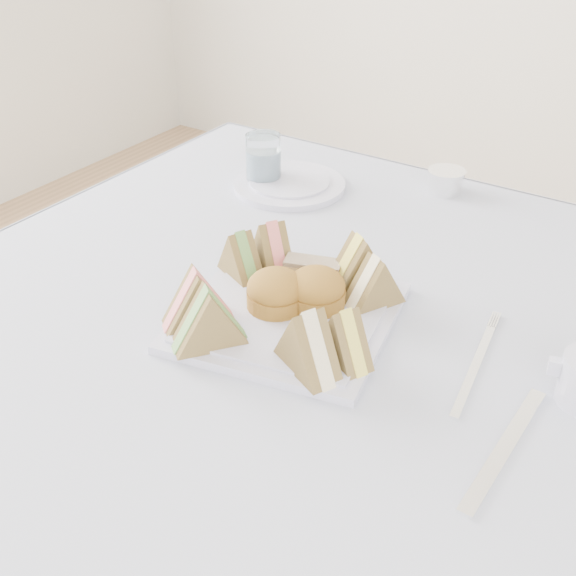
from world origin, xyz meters
The scene contains 19 objects.
table centered at (0.00, 0.00, 0.37)m, with size 0.90×0.90×0.74m, color brown.
tablecloth centered at (0.00, 0.00, 0.74)m, with size 1.02×1.02×0.01m, color #ABB2C7.
serving_plate centered at (0.01, -0.05, 0.75)m, with size 0.26×0.26×0.01m, color silver.
sandwich_fl_a centered at (-0.07, -0.13, 0.80)m, with size 0.09×0.04×0.08m, color olive, non-canonical shape.
sandwich_fl_b centered at (-0.03, -0.15, 0.80)m, with size 0.09×0.04×0.08m, color olive, non-canonical shape.
sandwich_fr_a centered at (0.12, -0.09, 0.79)m, with size 0.08×0.04×0.07m, color olive, non-canonical shape.
sandwich_fr_b centered at (0.09, -0.13, 0.80)m, with size 0.09×0.04×0.08m, color olive, non-canonical shape.
sandwich_bl_a centered at (-0.10, 0.00, 0.79)m, with size 0.08×0.04×0.07m, color olive, non-canonical shape.
sandwich_bl_b centered at (-0.07, 0.04, 0.80)m, with size 0.08×0.04×0.07m, color olive, non-canonical shape.
sandwich_br_a centered at (0.09, 0.03, 0.79)m, with size 0.08×0.04×0.07m, color olive, non-canonical shape.
sandwich_br_b centered at (0.05, 0.06, 0.80)m, with size 0.09×0.04×0.08m, color olive, non-canonical shape.
scone_left centered at (-0.01, -0.04, 0.78)m, with size 0.08×0.08×0.05m, color olive.
scone_right centered at (0.03, -0.01, 0.78)m, with size 0.08×0.08×0.05m, color olive.
pastry_slice centered at (0.00, 0.03, 0.78)m, with size 0.08×0.03×0.04m, color #E1CC7A.
side_plate centered at (-0.21, 0.30, 0.75)m, with size 0.20×0.20×0.01m, color silver.
water_glass centered at (-0.26, 0.29, 0.79)m, with size 0.06×0.06×0.09m, color white.
tea_strainer centered at (0.02, 0.43, 0.76)m, with size 0.07×0.07×0.04m, color white.
knife centered at (0.32, -0.12, 0.75)m, with size 0.02×0.21×0.00m, color white.
fork centered at (0.25, -0.01, 0.75)m, with size 0.01×0.19×0.00m, color white.
Camera 1 is at (0.43, -0.69, 1.29)m, focal length 45.00 mm.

